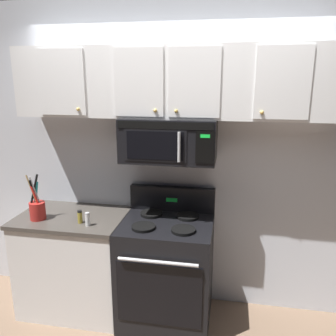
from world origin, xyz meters
name	(u,v)px	position (x,y,z in m)	size (l,w,h in m)	color
back_wall	(174,160)	(0.00, 0.79, 1.35)	(5.20, 0.10, 2.70)	silver
stove_range	(167,269)	(0.00, 0.42, 0.47)	(0.76, 0.69, 1.12)	black
over_range_microwave	(169,140)	(0.00, 0.54, 1.58)	(0.76, 0.43, 0.35)	black
upper_cabinets	(170,82)	(0.00, 0.57, 2.02)	(2.50, 0.36, 0.55)	silver
counter_segment	(76,261)	(-0.84, 0.43, 0.45)	(0.93, 0.65, 0.90)	silver
utensil_crock_red	(37,208)	(-1.08, 0.30, 1.00)	(0.13, 0.13, 0.39)	red
salt_shaker	(87,219)	(-0.62, 0.25, 0.96)	(0.04, 0.04, 0.11)	white
spice_jar	(80,217)	(-0.70, 0.29, 0.95)	(0.04, 0.04, 0.11)	olive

